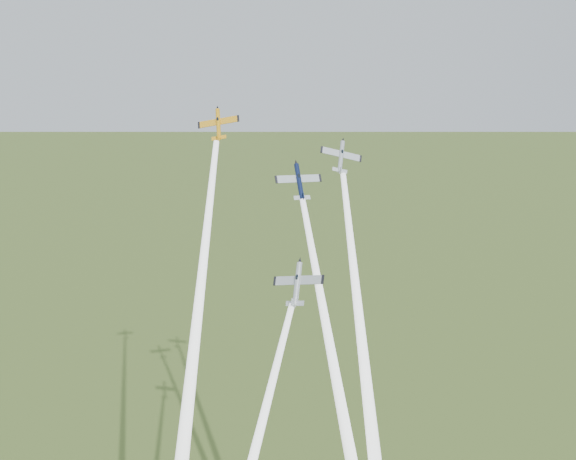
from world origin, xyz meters
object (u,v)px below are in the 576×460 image
object	(u,v)px
plane_navy	(299,182)
plane_silver_low	(297,284)
plane_yellow	(218,124)
plane_silver_right	(341,156)

from	to	relation	value
plane_navy	plane_silver_low	world-z (taller)	plane_navy
plane_yellow	plane_silver_right	bearing A→B (deg)	6.52
plane_yellow	plane_navy	xyz separation A→B (m)	(13.64, -3.93, -8.94)
plane_navy	plane_silver_low	xyz separation A→B (m)	(-0.06, -11.73, -13.74)
plane_navy	plane_silver_right	size ratio (longest dim) A/B	1.09
plane_silver_right	plane_silver_low	world-z (taller)	plane_silver_right
plane_navy	plane_silver_right	world-z (taller)	plane_silver_right
plane_silver_right	plane_navy	bearing A→B (deg)	-157.51
plane_yellow	plane_navy	bearing A→B (deg)	-10.97
plane_silver_low	plane_navy	bearing A→B (deg)	114.21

